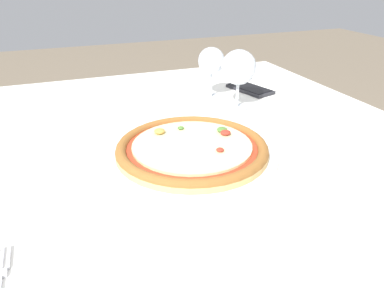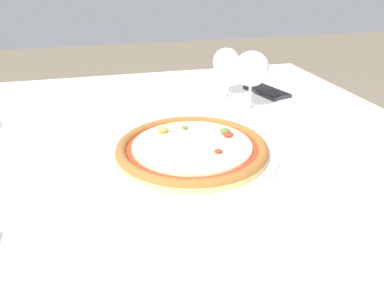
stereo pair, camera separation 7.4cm
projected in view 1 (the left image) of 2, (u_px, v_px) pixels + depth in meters
name	position (u px, v px, depth m)	size (l,w,h in m)	color
dining_table	(133.00, 173.00, 0.86)	(1.34, 1.10, 0.73)	brown
pizza_plate	(192.00, 150.00, 0.75)	(0.34, 0.34, 0.04)	white
wine_glass_far_left	(211.00, 62.00, 1.05)	(0.07, 0.07, 0.15)	silver
wine_glass_far_right	(239.00, 68.00, 0.96)	(0.09, 0.09, 0.16)	silver
cell_phone	(250.00, 89.00, 1.15)	(0.11, 0.16, 0.01)	#232328
napkin_folded	(326.00, 132.00, 0.86)	(0.17, 0.14, 0.01)	silver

